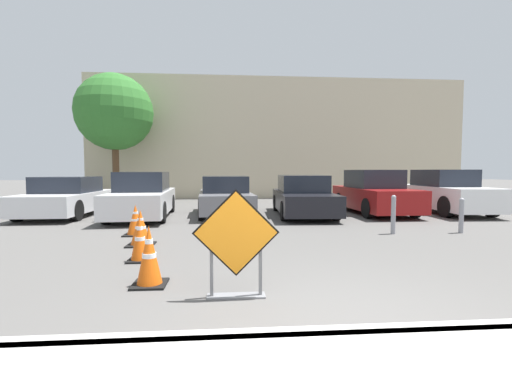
{
  "coord_description": "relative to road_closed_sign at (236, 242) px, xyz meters",
  "views": [
    {
      "loc": [
        -1.19,
        -2.88,
        1.55
      ],
      "look_at": [
        0.06,
        13.29,
        0.55
      ],
      "focal_mm": 24.0,
      "sensor_mm": 36.0,
      "label": 1
    }
  ],
  "objects": [
    {
      "name": "traffic_cone_fifth",
      "position": [
        -2.6,
        5.51,
        -0.31
      ],
      "size": [
        0.42,
        0.42,
        0.79
      ],
      "color": "black",
      "rests_on": "ground_plane"
    },
    {
      "name": "parked_car_fifth",
      "position": [
        5.21,
        8.06,
        0.03
      ],
      "size": [
        1.85,
        4.31,
        1.59
      ],
      "rotation": [
        0.0,
        0.0,
        3.15
      ],
      "color": "maroon",
      "rests_on": "ground_plane"
    },
    {
      "name": "parked_car_nearest",
      "position": [
        -5.69,
        8.18,
        -0.06
      ],
      "size": [
        1.98,
        4.3,
        1.35
      ],
      "rotation": [
        0.0,
        0.0,
        3.15
      ],
      "color": "silver",
      "rests_on": "ground_plane"
    },
    {
      "name": "bollard_second",
      "position": [
        5.69,
        3.97,
        -0.23
      ],
      "size": [
        0.12,
        0.12,
        0.88
      ],
      "color": "gray",
      "rests_on": "ground_plane"
    },
    {
      "name": "traffic_cone_second",
      "position": [
        -1.62,
        1.86,
        -0.32
      ],
      "size": [
        0.41,
        0.41,
        0.78
      ],
      "color": "black",
      "rests_on": "ground_plane"
    },
    {
      "name": "traffic_cone_fourth",
      "position": [
        -2.34,
        4.29,
        -0.34
      ],
      "size": [
        0.53,
        0.53,
        0.74
      ],
      "color": "black",
      "rests_on": "ground_plane"
    },
    {
      "name": "bollard_nearest",
      "position": [
        3.93,
        3.97,
        -0.19
      ],
      "size": [
        0.12,
        0.12,
        0.96
      ],
      "color": "gray",
      "rests_on": "ground_plane"
    },
    {
      "name": "parked_car_third",
      "position": [
        -0.24,
        8.03,
        -0.06
      ],
      "size": [
        2.01,
        4.11,
        1.37
      ],
      "rotation": [
        0.0,
        0.0,
        3.21
      ],
      "color": "slate",
      "rests_on": "ground_plane"
    },
    {
      "name": "traffic_cone_nearest",
      "position": [
        -1.16,
        0.56,
        -0.29
      ],
      "size": [
        0.45,
        0.45,
        0.82
      ],
      "color": "black",
      "rests_on": "ground_plane"
    },
    {
      "name": "street_tree_behind_lot",
      "position": [
        -5.65,
        13.23,
        3.7
      ],
      "size": [
        3.68,
        3.68,
        6.25
      ],
      "color": "#513823",
      "rests_on": "ground_plane"
    },
    {
      "name": "ground_plane",
      "position": [
        1.12,
        8.8,
        -0.69
      ],
      "size": [
        96.0,
        96.0,
        0.0
      ],
      "primitive_type": "plane",
      "color": "#565451"
    },
    {
      "name": "road_closed_sign",
      "position": [
        0.0,
        0.0,
        0.0
      ],
      "size": [
        1.06,
        0.2,
        1.33
      ],
      "color": "black",
      "rests_on": "ground_plane"
    },
    {
      "name": "parked_car_sixth",
      "position": [
        7.94,
        8.1,
        0.04
      ],
      "size": [
        1.91,
        4.61,
        1.6
      ],
      "rotation": [
        0.0,
        0.0,
        3.1
      ],
      "color": "white",
      "rests_on": "ground_plane"
    },
    {
      "name": "building_facade_backdrop",
      "position": [
        2.81,
        17.61,
        2.72
      ],
      "size": [
        21.45,
        5.0,
        6.82
      ],
      "color": "beige",
      "rests_on": "ground_plane"
    },
    {
      "name": "traffic_cone_third",
      "position": [
        -1.92,
        3.11,
        -0.33
      ],
      "size": [
        0.54,
        0.54,
        0.74
      ],
      "color": "black",
      "rests_on": "ground_plane"
    },
    {
      "name": "curb_lip",
      "position": [
        1.12,
        -1.2,
        -0.62
      ],
      "size": [
        29.93,
        0.2,
        0.14
      ],
      "color": "beige",
      "rests_on": "ground_plane"
    },
    {
      "name": "parked_car_second",
      "position": [
        -2.97,
        7.55,
        -0.0
      ],
      "size": [
        2.02,
        4.58,
        1.51
      ],
      "rotation": [
        0.0,
        0.0,
        3.21
      ],
      "color": "silver",
      "rests_on": "ground_plane"
    },
    {
      "name": "parked_car_fourth",
      "position": [
        2.49,
        7.71,
        -0.05
      ],
      "size": [
        1.98,
        4.52,
        1.4
      ],
      "rotation": [
        0.0,
        0.0,
        3.09
      ],
      "color": "black",
      "rests_on": "ground_plane"
    }
  ]
}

